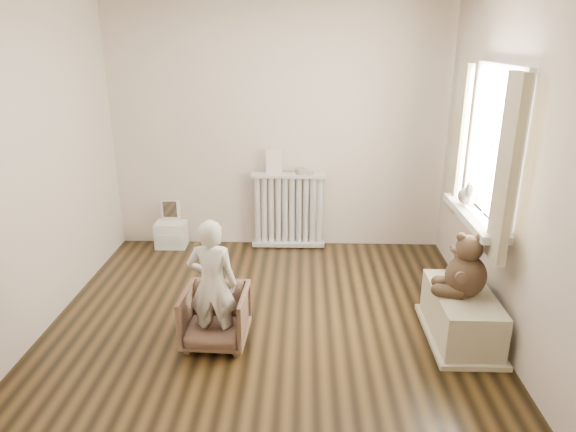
{
  "coord_description": "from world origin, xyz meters",
  "views": [
    {
      "loc": [
        0.28,
        -3.68,
        2.25
      ],
      "look_at": [
        0.15,
        0.45,
        0.8
      ],
      "focal_mm": 32.0,
      "sensor_mm": 36.0,
      "label": 1
    }
  ],
  "objects_px": {
    "armchair": "(216,317)",
    "plush_cat": "(468,194)",
    "toy_vanity": "(170,224)",
    "teddy_bear": "(468,261)",
    "radiator": "(288,214)",
    "child": "(213,284)",
    "toy_bench": "(461,315)"
  },
  "relations": [
    {
      "from": "child",
      "to": "teddy_bear",
      "type": "bearing_deg",
      "value": -172.44
    },
    {
      "from": "plush_cat",
      "to": "toy_bench",
      "type": "bearing_deg",
      "value": -95.26
    },
    {
      "from": "radiator",
      "to": "plush_cat",
      "type": "relative_size",
      "value": 3.28
    },
    {
      "from": "armchair",
      "to": "toy_bench",
      "type": "height_order",
      "value": "armchair"
    },
    {
      "from": "teddy_bear",
      "to": "plush_cat",
      "type": "xyz_separation_m",
      "value": [
        0.15,
        0.63,
        0.33
      ]
    },
    {
      "from": "child",
      "to": "plush_cat",
      "type": "xyz_separation_m",
      "value": [
        2.04,
        0.79,
        0.47
      ]
    },
    {
      "from": "child",
      "to": "toy_bench",
      "type": "distance_m",
      "value": 1.94
    },
    {
      "from": "toy_vanity",
      "to": "plush_cat",
      "type": "xyz_separation_m",
      "value": [
        2.86,
        -1.17,
        0.72
      ]
    },
    {
      "from": "teddy_bear",
      "to": "radiator",
      "type": "bearing_deg",
      "value": 140.99
    },
    {
      "from": "radiator",
      "to": "toy_bench",
      "type": "bearing_deg",
      "value": -52.06
    },
    {
      "from": "toy_vanity",
      "to": "toy_bench",
      "type": "relative_size",
      "value": 0.63
    },
    {
      "from": "radiator",
      "to": "plush_cat",
      "type": "distance_m",
      "value": 2.05
    },
    {
      "from": "toy_bench",
      "to": "teddy_bear",
      "type": "distance_m",
      "value": 0.47
    },
    {
      "from": "armchair",
      "to": "toy_vanity",
      "type": "bearing_deg",
      "value": 116.06
    },
    {
      "from": "child",
      "to": "radiator",
      "type": "bearing_deg",
      "value": -101.33
    },
    {
      "from": "child",
      "to": "toy_vanity",
      "type": "bearing_deg",
      "value": -64.48
    },
    {
      "from": "toy_vanity",
      "to": "armchair",
      "type": "bearing_deg",
      "value": -66.7
    },
    {
      "from": "armchair",
      "to": "plush_cat",
      "type": "bearing_deg",
      "value": 22.7
    },
    {
      "from": "armchair",
      "to": "teddy_bear",
      "type": "bearing_deg",
      "value": 6.05
    },
    {
      "from": "toy_vanity",
      "to": "radiator",
      "type": "bearing_deg",
      "value": 1.3
    },
    {
      "from": "armchair",
      "to": "plush_cat",
      "type": "relative_size",
      "value": 1.91
    },
    {
      "from": "armchair",
      "to": "child",
      "type": "height_order",
      "value": "child"
    },
    {
      "from": "toy_vanity",
      "to": "child",
      "type": "distance_m",
      "value": 2.14
    },
    {
      "from": "child",
      "to": "teddy_bear",
      "type": "distance_m",
      "value": 1.9
    },
    {
      "from": "armchair",
      "to": "toy_bench",
      "type": "relative_size",
      "value": 0.59
    },
    {
      "from": "armchair",
      "to": "plush_cat",
      "type": "distance_m",
      "value": 2.31
    },
    {
      "from": "armchair",
      "to": "plush_cat",
      "type": "height_order",
      "value": "plush_cat"
    },
    {
      "from": "toy_vanity",
      "to": "plush_cat",
      "type": "relative_size",
      "value": 2.03
    },
    {
      "from": "toy_vanity",
      "to": "plush_cat",
      "type": "bearing_deg",
      "value": -22.14
    },
    {
      "from": "radiator",
      "to": "armchair",
      "type": "xyz_separation_m",
      "value": [
        -0.5,
        -1.94,
        -0.17
      ]
    },
    {
      "from": "teddy_bear",
      "to": "toy_vanity",
      "type": "bearing_deg",
      "value": 160.14
    },
    {
      "from": "toy_vanity",
      "to": "armchair",
      "type": "height_order",
      "value": "toy_vanity"
    }
  ]
}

